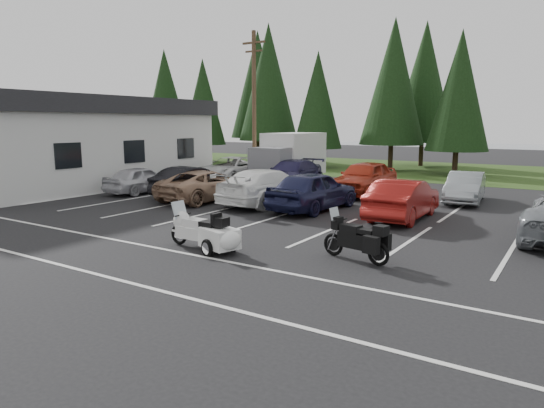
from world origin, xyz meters
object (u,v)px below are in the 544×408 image
(car_near_3, at_px, (268,187))
(touring_motorcycle, at_px, (198,226))
(car_near_5, at_px, (403,199))
(car_far_0, at_px, (231,170))
(car_near_2, at_px, (207,185))
(car_far_2, at_px, (364,178))
(building, at_px, (60,142))
(car_near_0, at_px, (141,179))
(utility_pole, at_px, (254,103))
(cargo_trailer, at_px, (220,241))
(car_near_4, at_px, (313,190))
(box_truck, at_px, (286,157))
(car_near_1, at_px, (192,181))
(car_far_3, at_px, (465,187))
(adventure_motorcycle, at_px, (355,235))
(car_far_1, at_px, (291,174))

(car_near_3, distance_m, touring_motorcycle, 7.79)
(car_near_5, xyz_separation_m, car_far_0, (-12.20, 5.48, 0.02))
(car_near_2, distance_m, car_far_2, 7.77)
(building, height_order, car_near_0, building)
(car_near_5, bearing_deg, building, 0.63)
(car_near_0, relative_size, car_near_3, 0.75)
(utility_pole, relative_size, cargo_trailer, 5.86)
(building, bearing_deg, car_near_4, 1.10)
(box_truck, distance_m, car_near_1, 7.92)
(car_near_2, bearing_deg, box_truck, -80.76)
(car_near_3, distance_m, car_near_5, 5.98)
(car_far_2, bearing_deg, touring_motorcycle, -87.62)
(utility_pole, relative_size, box_truck, 1.61)
(car_near_4, xyz_separation_m, car_far_3, (4.77, 5.47, -0.14))
(adventure_motorcycle, bearing_deg, box_truck, 138.24)
(car_near_5, distance_m, car_far_3, 5.42)
(adventure_motorcycle, bearing_deg, car_near_1, 162.17)
(adventure_motorcycle, bearing_deg, car_far_3, 99.30)
(car_near_1, xyz_separation_m, car_far_1, (2.48, 5.38, 0.03))
(car_near_3, xyz_separation_m, cargo_trailer, (3.34, -7.47, -0.42))
(utility_pole, height_order, car_far_2, utility_pole)
(car_near_5, relative_size, car_far_0, 0.83)
(car_near_4, distance_m, cargo_trailer, 7.37)
(utility_pole, xyz_separation_m, cargo_trailer, (9.26, -14.97, -4.34))
(box_truck, bearing_deg, adventure_motorcycle, -53.04)
(car_near_4, bearing_deg, car_near_1, 1.03)
(building, bearing_deg, box_truck, 40.36)
(car_far_1, relative_size, touring_motorcycle, 2.18)
(building, bearing_deg, car_far_3, 15.38)
(car_near_1, bearing_deg, car_far_3, -155.76)
(car_near_1, bearing_deg, car_near_5, 179.53)
(car_near_5, bearing_deg, car_near_2, 2.62)
(box_truck, height_order, adventure_motorcycle, box_truck)
(utility_pole, bearing_deg, car_far_3, -9.67)
(car_far_3, relative_size, cargo_trailer, 2.66)
(car_near_3, relative_size, car_near_5, 1.18)
(car_far_2, bearing_deg, box_truck, 156.86)
(car_near_2, bearing_deg, car_near_1, -20.91)
(building, distance_m, car_near_0, 6.80)
(car_far_1, relative_size, adventure_motorcycle, 2.35)
(car_near_3, height_order, car_far_3, car_near_3)
(car_near_5, relative_size, adventure_motorcycle, 2.05)
(car_near_4, bearing_deg, car_far_2, -86.85)
(car_far_0, bearing_deg, touring_motorcycle, -58.82)
(box_truck, distance_m, adventure_motorcycle, 17.69)
(touring_motorcycle, bearing_deg, box_truck, 114.57)
(box_truck, relative_size, cargo_trailer, 3.64)
(utility_pole, height_order, touring_motorcycle, utility_pole)
(car_far_0, xyz_separation_m, car_far_2, (8.60, -0.40, 0.08))
(car_near_2, xyz_separation_m, car_near_3, (2.99, 0.55, 0.08))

